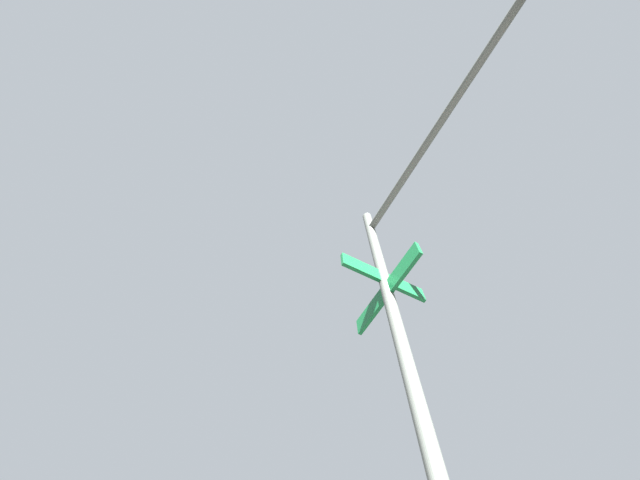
% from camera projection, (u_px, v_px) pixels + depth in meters
% --- Properties ---
extents(traffic_signal_near, '(2.01, 3.51, 5.96)m').
position_uv_depth(traffic_signal_near, '(477.00, 168.00, 3.08)').
color(traffic_signal_near, '#474C47').
rests_on(traffic_signal_near, ground_plane).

